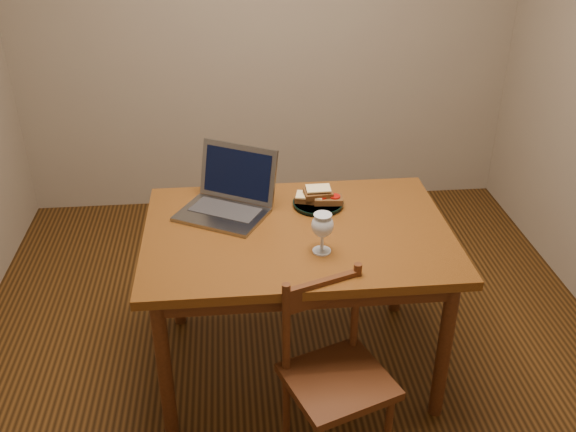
{
  "coord_description": "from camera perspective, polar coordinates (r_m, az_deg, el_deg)",
  "views": [
    {
      "loc": [
        -0.25,
        -2.44,
        2.12
      ],
      "look_at": [
        -0.03,
        -0.09,
        0.8
      ],
      "focal_mm": 40.0,
      "sensor_mm": 36.0,
      "label": 1
    }
  ],
  "objects": [
    {
      "name": "sandwich_top",
      "position": [
        2.89,
        2.7,
        2.13
      ],
      "size": [
        0.13,
        0.09,
        0.04
      ],
      "primitive_type": null,
      "rotation": [
        0.0,
        0.0,
        0.1
      ],
      "color": "#381E0C",
      "rests_on": "plate"
    },
    {
      "name": "floor",
      "position": [
        3.25,
        0.32,
        -11.7
      ],
      "size": [
        3.2,
        3.2,
        0.02
      ],
      "primitive_type": "cube",
      "color": "black",
      "rests_on": "ground"
    },
    {
      "name": "laptop",
      "position": [
        2.87,
        -5.23,
        1.9
      ],
      "size": [
        0.49,
        0.47,
        0.27
      ],
      "rotation": [
        0.0,
        0.0,
        -0.51
      ],
      "color": "slate",
      "rests_on": "table"
    },
    {
      "name": "sandwich_cheese",
      "position": [
        2.9,
        1.92,
        1.68
      ],
      "size": [
        0.14,
        0.1,
        0.04
      ],
      "primitive_type": null,
      "rotation": [
        0.0,
        0.0,
        -0.27
      ],
      "color": "#381E0C",
      "rests_on": "plate"
    },
    {
      "name": "front_wall",
      "position": [
        1.2,
        8.58,
        -14.56
      ],
      "size": [
        3.2,
        0.02,
        2.6
      ],
      "primitive_type": "cube",
      "color": "gray",
      "rests_on": "floor"
    },
    {
      "name": "chair",
      "position": [
        2.51,
        4.25,
        -13.3
      ],
      "size": [
        0.47,
        0.46,
        0.4
      ],
      "rotation": [
        0.0,
        0.0,
        0.36
      ],
      "color": "#3D1D0C",
      "rests_on": "floor"
    },
    {
      "name": "table",
      "position": [
        2.77,
        0.84,
        -2.76
      ],
      "size": [
        1.3,
        0.9,
        0.74
      ],
      "color": "#4E290D",
      "rests_on": "floor"
    },
    {
      "name": "back_wall",
      "position": [
        4.14,
        -1.99,
        17.81
      ],
      "size": [
        3.2,
        0.02,
        2.6
      ],
      "primitive_type": "cube",
      "color": "gray",
      "rests_on": "floor"
    },
    {
      "name": "milk_glass",
      "position": [
        2.53,
        3.06,
        -1.52
      ],
      "size": [
        0.09,
        0.09,
        0.17
      ],
      "primitive_type": null,
      "color": "white",
      "rests_on": "table"
    },
    {
      "name": "plate",
      "position": [
        2.91,
        2.69,
        1.1
      ],
      "size": [
        0.23,
        0.23,
        0.02
      ],
      "primitive_type": "cylinder",
      "color": "black",
      "rests_on": "table"
    },
    {
      "name": "sandwich_tomato",
      "position": [
        2.89,
        3.6,
        1.55
      ],
      "size": [
        0.13,
        0.09,
        0.04
      ],
      "primitive_type": null,
      "rotation": [
        0.0,
        0.0,
        -0.09
      ],
      "color": "#381E0C",
      "rests_on": "plate"
    }
  ]
}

